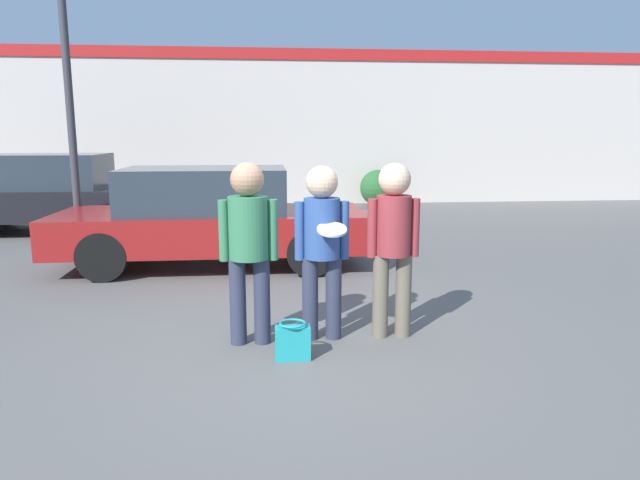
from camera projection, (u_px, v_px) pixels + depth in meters
name	position (u px, v px, depth m)	size (l,w,h in m)	color
ground_plane	(300.00, 343.00, 5.27)	(56.00, 56.00, 0.00)	#5B5956
storefront_building	(274.00, 127.00, 15.61)	(24.00, 0.22, 4.19)	beige
person_left	(249.00, 238.00, 5.10)	(0.53, 0.36, 1.66)	#2D3347
person_middle_with_frisbee	(322.00, 239.00, 5.23)	(0.50, 0.54, 1.63)	#2D3347
person_right	(393.00, 236.00, 5.29)	(0.49, 0.32, 1.65)	#665B4C
parked_car_near	(210.00, 217.00, 8.31)	(4.42, 1.82, 1.43)	maroon
parked_car_far	(51.00, 193.00, 11.28)	(4.28, 1.91, 1.53)	black
street_lamp	(81.00, 1.00, 8.38)	(1.59, 0.35, 6.25)	#38383D
shrub	(378.00, 188.00, 15.52)	(0.97, 0.97, 0.97)	#285B2D
handbag	(293.00, 341.00, 4.87)	(0.30, 0.23, 0.33)	teal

